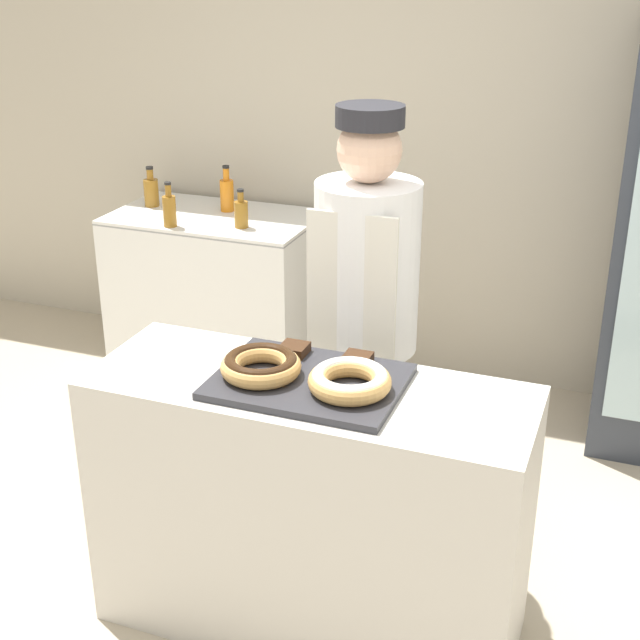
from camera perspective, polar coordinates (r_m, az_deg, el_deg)
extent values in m
plane|color=#B7A88E|center=(3.31, -0.65, -18.63)|extent=(14.00, 14.00, 0.00)
cube|color=#BCB29E|center=(4.59, 9.22, 12.19)|extent=(8.00, 0.06, 2.70)
cube|color=beige|center=(3.02, -0.69, -12.04)|extent=(1.41, 0.52, 0.93)
cube|color=#2D2D33|center=(2.77, -0.73, -3.96)|extent=(0.58, 0.43, 0.02)
torus|color=tan|center=(2.77, -3.81, -2.97)|extent=(0.25, 0.25, 0.06)
torus|color=#331E0F|center=(2.77, -3.82, -2.65)|extent=(0.23, 0.23, 0.04)
torus|color=tan|center=(2.68, 1.91, -3.96)|extent=(0.25, 0.25, 0.06)
torus|color=white|center=(2.67, 1.92, -3.63)|extent=(0.23, 0.23, 0.04)
cube|color=#382111|center=(2.92, -1.67, -1.87)|extent=(0.09, 0.09, 0.03)
cube|color=#382111|center=(2.85, 2.40, -2.53)|extent=(0.09, 0.09, 0.03)
cylinder|color=#4C4C51|center=(3.48, 2.77, -7.85)|extent=(0.27, 0.27, 0.82)
cylinder|color=white|center=(3.17, 3.02, 3.37)|extent=(0.37, 0.37, 0.62)
cube|color=silver|center=(3.18, 1.91, -4.43)|extent=(0.32, 0.02, 1.30)
sphere|color=beige|center=(3.05, 3.18, 10.80)|extent=(0.22, 0.22, 0.22)
cylinder|color=#232328|center=(3.03, 3.23, 12.91)|extent=(0.23, 0.23, 0.07)
cube|color=white|center=(4.90, -6.60, 1.85)|extent=(1.07, 0.64, 0.86)
cube|color=gray|center=(4.77, -6.83, 6.46)|extent=(1.08, 0.64, 0.01)
cylinder|color=#99661E|center=(4.52, -5.07, 6.74)|extent=(0.07, 0.07, 0.13)
cylinder|color=#99661E|center=(4.50, -5.11, 7.87)|extent=(0.03, 0.03, 0.05)
cylinder|color=black|center=(4.49, -5.12, 8.26)|extent=(0.04, 0.04, 0.01)
cylinder|color=orange|center=(4.81, -5.97, 7.92)|extent=(0.07, 0.07, 0.17)
cylinder|color=orange|center=(4.78, -6.03, 9.27)|extent=(0.03, 0.03, 0.06)
cylinder|color=black|center=(4.77, -6.05, 9.72)|extent=(0.04, 0.04, 0.01)
cylinder|color=#99661E|center=(4.96, -10.74, 8.00)|extent=(0.08, 0.08, 0.15)
cylinder|color=#99661E|center=(4.94, -10.83, 9.14)|extent=(0.04, 0.04, 0.06)
cylinder|color=black|center=(4.93, -10.86, 9.54)|extent=(0.04, 0.04, 0.01)
cylinder|color=#99661E|center=(4.58, -9.61, 6.87)|extent=(0.07, 0.07, 0.16)
cylinder|color=#99661E|center=(4.55, -9.70, 8.17)|extent=(0.03, 0.03, 0.06)
cylinder|color=black|center=(4.54, -9.73, 8.61)|extent=(0.03, 0.03, 0.01)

